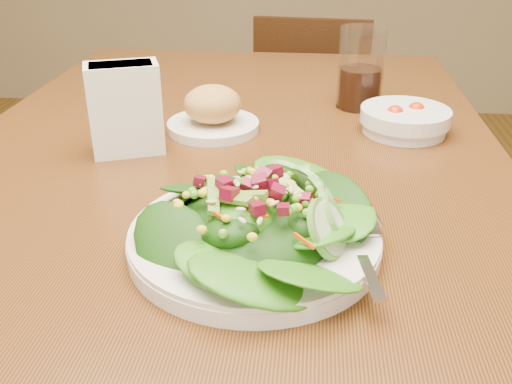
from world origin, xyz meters
TOP-DOWN VIEW (x-y plane):
  - dining_table at (0.00, 0.00)m, footprint 0.90×1.40m
  - chair_far at (0.14, 1.02)m, footprint 0.40×0.41m
  - salad_plate at (0.09, -0.27)m, footprint 0.29×0.29m
  - bread_plate at (-0.03, 0.11)m, footprint 0.16×0.16m
  - tomato_bowl at (0.30, 0.13)m, footprint 0.15×0.15m
  - drinking_glass at (0.23, 0.26)m, footprint 0.09×0.09m
  - napkin_holder at (-0.15, -0.00)m, footprint 0.12×0.10m

SIDE VIEW (x-z plane):
  - chair_far at x=0.14m, z-range 0.02..0.83m
  - dining_table at x=0.00m, z-range 0.27..1.02m
  - tomato_bowl at x=0.30m, z-range 0.75..0.80m
  - salad_plate at x=0.09m, z-range 0.74..0.82m
  - bread_plate at x=-0.03m, z-range 0.74..0.82m
  - drinking_glass at x=0.23m, z-range 0.74..0.89m
  - napkin_holder at x=-0.15m, z-range 0.75..0.90m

